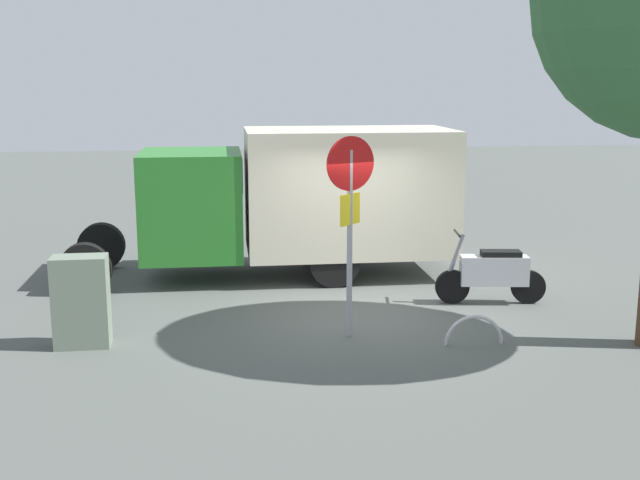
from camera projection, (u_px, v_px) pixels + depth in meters
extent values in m
plane|color=#4A4F4B|center=(364.00, 315.00, 12.51)|extent=(60.00, 60.00, 0.00)
cylinder|color=black|center=(321.00, 241.00, 15.98)|extent=(0.90, 0.26, 0.90)
cylinder|color=black|center=(334.00, 262.00, 14.13)|extent=(0.90, 0.26, 0.90)
cylinder|color=black|center=(101.00, 246.00, 15.46)|extent=(0.90, 0.26, 0.90)
cylinder|color=black|center=(85.00, 269.00, 13.61)|extent=(0.90, 0.26, 0.90)
cube|color=beige|center=(349.00, 190.00, 14.88)|extent=(3.82, 2.23, 2.28)
cube|color=#267225|center=(192.00, 204.00, 14.56)|extent=(1.82, 2.12, 1.90)
cube|color=black|center=(191.00, 171.00, 14.44)|extent=(1.84, 1.96, 0.60)
cylinder|color=black|center=(452.00, 287.00, 13.11)|extent=(0.57, 0.18, 0.56)
cylinder|color=black|center=(528.00, 287.00, 13.10)|extent=(0.57, 0.18, 0.56)
cube|color=silver|center=(494.00, 270.00, 13.05)|extent=(1.13, 0.47, 0.48)
cube|color=black|center=(501.00, 254.00, 12.99)|extent=(0.67, 0.37, 0.12)
cylinder|color=slate|center=(456.00, 254.00, 13.00)|extent=(0.29, 0.11, 0.69)
cylinder|color=black|center=(457.00, 233.00, 12.93)|extent=(0.12, 0.55, 0.04)
cylinder|color=#9E9EA3|center=(350.00, 245.00, 11.25)|extent=(0.08, 0.08, 2.68)
cylinder|color=red|center=(350.00, 164.00, 11.00)|extent=(0.71, 0.32, 0.76)
cube|color=yellow|center=(350.00, 209.00, 11.13)|extent=(0.33, 0.33, 0.44)
cube|color=slate|center=(81.00, 302.00, 10.94)|extent=(0.75, 0.43, 1.27)
torus|color=#B7B7BC|center=(474.00, 344.00, 11.14)|extent=(0.85, 0.07, 0.85)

